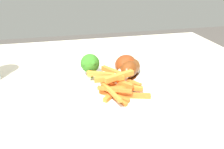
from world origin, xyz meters
The scene contains 8 objects.
dining_table centered at (0.00, 0.00, 0.60)m, with size 0.91×0.87×0.70m.
dinner_plate centered at (-0.03, 0.00, 0.71)m, with size 0.30×0.30×0.01m, color white.
broccoli_floret_front centered at (-0.08, 0.04, 0.75)m, with size 0.05×0.05×0.06m.
carrot_fries_pile centered at (-0.03, -0.05, 0.73)m, with size 0.14×0.16×0.05m.
chicken_drumstick_near centered at (0.03, 0.03, 0.74)m, with size 0.09×0.12×0.04m.
chicken_drumstick_far centered at (0.01, 0.04, 0.74)m, with size 0.10×0.12×0.05m.
chicken_drumstick_extra centered at (0.01, 0.02, 0.74)m, with size 0.09×0.11×0.05m.
napkin centered at (0.11, 0.26, 0.70)m, with size 0.17×0.14×0.00m, color beige.
Camera 1 is at (-0.15, -0.51, 0.99)m, focal length 36.10 mm.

